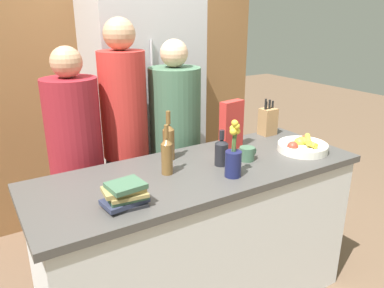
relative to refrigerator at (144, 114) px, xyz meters
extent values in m
cube|color=silver|center=(-0.21, -1.19, -0.51)|extent=(1.81, 0.67, 0.90)
cube|color=#474442|center=(-0.21, -1.19, -0.04)|extent=(1.89, 0.70, 0.04)
cube|color=olive|center=(-0.21, 0.36, 0.34)|extent=(3.09, 0.12, 2.60)
cube|color=#B7B7BC|center=(0.00, 0.00, 0.00)|extent=(0.85, 0.60, 1.91)
cylinder|color=#B7B7BC|center=(-0.06, -0.31, 0.10)|extent=(0.02, 0.02, 1.05)
cylinder|color=silver|center=(0.49, -1.30, 0.00)|extent=(0.31, 0.31, 0.05)
torus|color=silver|center=(0.49, -1.30, 0.02)|extent=(0.31, 0.31, 0.02)
sphere|color=red|center=(0.40, -1.30, 0.02)|extent=(0.07, 0.07, 0.07)
sphere|color=#C64C23|center=(0.53, -1.27, 0.03)|extent=(0.07, 0.07, 0.07)
sphere|color=#99B233|center=(0.48, -1.28, 0.03)|extent=(0.07, 0.07, 0.07)
cylinder|color=yellow|center=(0.49, -1.33, 0.05)|extent=(0.06, 0.15, 0.03)
cylinder|color=yellow|center=(0.51, -1.32, 0.06)|extent=(0.13, 0.13, 0.03)
cube|color=#A87A4C|center=(0.54, -0.92, 0.07)|extent=(0.11, 0.09, 0.19)
cylinder|color=black|center=(0.50, -0.93, 0.20)|extent=(0.01, 0.01, 0.09)
cylinder|color=black|center=(0.52, -0.91, 0.19)|extent=(0.01, 0.01, 0.06)
cylinder|color=black|center=(0.54, -0.93, 0.19)|extent=(0.01, 0.01, 0.07)
cylinder|color=black|center=(0.56, -0.91, 0.19)|extent=(0.01, 0.01, 0.07)
cylinder|color=black|center=(0.58, -0.92, 0.19)|extent=(0.01, 0.01, 0.06)
cylinder|color=#191E4C|center=(-0.12, -1.37, 0.05)|extent=(0.09, 0.09, 0.14)
cylinder|color=#477538|center=(-0.11, -1.37, 0.17)|extent=(0.01, 0.02, 0.11)
sphere|color=gold|center=(-0.10, -1.37, 0.23)|extent=(0.03, 0.03, 0.03)
cylinder|color=#477538|center=(-0.12, -1.37, 0.19)|extent=(0.02, 0.01, 0.15)
sphere|color=gold|center=(-0.11, -1.36, 0.27)|extent=(0.03, 0.03, 0.03)
cylinder|color=#477538|center=(-0.12, -1.37, 0.18)|extent=(0.02, 0.01, 0.13)
sphere|color=gold|center=(-0.12, -1.36, 0.24)|extent=(0.03, 0.03, 0.03)
cylinder|color=#477538|center=(-0.12, -1.37, 0.17)|extent=(0.01, 0.01, 0.11)
sphere|color=gold|center=(-0.13, -1.37, 0.23)|extent=(0.04, 0.04, 0.04)
cylinder|color=#477538|center=(-0.12, -1.38, 0.20)|extent=(0.02, 0.01, 0.16)
sphere|color=gold|center=(-0.12, -1.38, 0.28)|extent=(0.03, 0.03, 0.03)
cylinder|color=#477538|center=(-0.12, -1.38, 0.19)|extent=(0.02, 0.01, 0.14)
sphere|color=gold|center=(-0.11, -1.38, 0.26)|extent=(0.03, 0.03, 0.03)
cube|color=red|center=(0.13, -1.02, 0.13)|extent=(0.17, 0.08, 0.31)
cylinder|color=#42664C|center=(0.09, -1.23, 0.02)|extent=(0.09, 0.09, 0.08)
torus|color=#42664C|center=(0.14, -1.23, 0.02)|extent=(0.06, 0.02, 0.06)
cube|color=#232328|center=(-0.72, -1.37, -0.01)|extent=(0.17, 0.15, 0.02)
cube|color=#2D334C|center=(-0.74, -1.38, 0.00)|extent=(0.21, 0.15, 0.02)
cube|color=#3D6047|center=(-0.72, -1.38, 0.02)|extent=(0.18, 0.13, 0.02)
cube|color=#99844C|center=(-0.72, -1.38, 0.04)|extent=(0.18, 0.16, 0.02)
cube|color=#99844C|center=(-0.73, -1.37, 0.06)|extent=(0.19, 0.13, 0.02)
cube|color=#3D6047|center=(-0.73, -1.38, 0.08)|extent=(0.17, 0.15, 0.02)
cylinder|color=brown|center=(-0.40, -1.16, 0.06)|extent=(0.06, 0.06, 0.17)
cone|color=brown|center=(-0.40, -1.16, 0.17)|extent=(0.06, 0.06, 0.03)
cylinder|color=brown|center=(-0.40, -1.16, 0.22)|extent=(0.02, 0.02, 0.07)
cylinder|color=brown|center=(-0.29, -0.97, 0.07)|extent=(0.07, 0.07, 0.18)
cone|color=brown|center=(-0.29, -0.97, 0.18)|extent=(0.07, 0.07, 0.04)
cylinder|color=brown|center=(-0.29, -0.97, 0.23)|extent=(0.03, 0.03, 0.08)
cylinder|color=black|center=(-0.08, -1.21, 0.04)|extent=(0.08, 0.08, 0.13)
cone|color=black|center=(-0.08, -1.21, 0.12)|extent=(0.08, 0.08, 0.03)
cylinder|color=black|center=(-0.08, -1.21, 0.16)|extent=(0.03, 0.03, 0.05)
cube|color=#383842|center=(-0.73, -0.57, -0.58)|extent=(0.26, 0.17, 0.76)
cylinder|color=maroon|center=(-0.73, -0.57, 0.12)|extent=(0.33, 0.33, 0.64)
sphere|color=tan|center=(-0.73, -0.57, 0.54)|extent=(0.18, 0.18, 0.18)
cube|color=#383842|center=(-0.39, -0.54, -0.54)|extent=(0.28, 0.23, 0.84)
cylinder|color=red|center=(-0.39, -0.54, 0.23)|extent=(0.31, 0.31, 0.70)
sphere|color=tan|center=(-0.39, -0.54, 0.68)|extent=(0.20, 0.20, 0.20)
cube|color=#383842|center=(-0.03, -0.59, -0.57)|extent=(0.30, 0.22, 0.77)
cylinder|color=#42664C|center=(-0.03, -0.59, 0.14)|extent=(0.36, 0.36, 0.64)
sphere|color=#DBAD89|center=(-0.03, -0.59, 0.55)|extent=(0.19, 0.19, 0.19)
camera|label=1|loc=(-1.27, -2.81, 0.80)|focal=35.00mm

